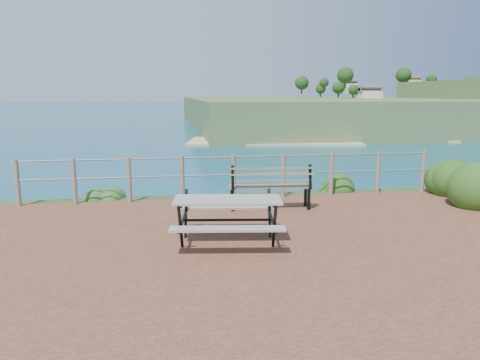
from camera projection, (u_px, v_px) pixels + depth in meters
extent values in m
cube|color=brown|center=(264.00, 246.00, 7.37)|extent=(10.00, 7.00, 0.12)
plane|color=#156880|center=(169.00, 99.00, 201.64)|extent=(1200.00, 1200.00, 0.00)
cylinder|color=#6B5B4C|center=(17.00, 183.00, 9.83)|extent=(0.10, 0.10, 1.00)
cylinder|color=#6B5B4C|center=(74.00, 181.00, 10.00)|extent=(0.10, 0.10, 1.00)
cylinder|color=#6B5B4C|center=(129.00, 180.00, 10.18)|extent=(0.10, 0.10, 1.00)
cylinder|color=#6B5B4C|center=(182.00, 178.00, 10.35)|extent=(0.10, 0.10, 1.00)
cylinder|color=#6B5B4C|center=(234.00, 177.00, 10.53)|extent=(0.10, 0.10, 1.00)
cylinder|color=#6B5B4C|center=(283.00, 175.00, 10.70)|extent=(0.10, 0.10, 1.00)
cylinder|color=#6B5B4C|center=(331.00, 174.00, 10.88)|extent=(0.10, 0.10, 1.00)
cylinder|color=#6B5B4C|center=(378.00, 173.00, 11.05)|extent=(0.10, 0.10, 1.00)
cylinder|color=#6B5B4C|center=(423.00, 172.00, 11.23)|extent=(0.10, 0.10, 1.00)
cylinder|color=slate|center=(233.00, 157.00, 10.45)|extent=(9.40, 0.04, 0.04)
cylinder|color=slate|center=(234.00, 175.00, 10.52)|extent=(9.40, 0.04, 0.04)
cube|color=#4C6231|center=(452.00, 110.00, 233.74)|extent=(260.00, 180.00, 12.00)
cube|color=gray|center=(228.00, 200.00, 7.38)|extent=(1.77, 0.91, 0.04)
cube|color=gray|center=(228.00, 217.00, 7.43)|extent=(1.71, 0.47, 0.04)
cube|color=gray|center=(228.00, 217.00, 7.43)|extent=(1.71, 0.47, 0.04)
cylinder|color=black|center=(228.00, 220.00, 7.44)|extent=(1.45, 0.23, 0.04)
cube|color=brown|center=(270.00, 187.00, 9.60)|extent=(1.72, 0.56, 0.04)
cube|color=brown|center=(270.00, 172.00, 9.55)|extent=(1.69, 0.26, 0.39)
cube|color=black|center=(270.00, 198.00, 9.64)|extent=(0.06, 0.07, 0.46)
cube|color=black|center=(270.00, 198.00, 9.64)|extent=(0.06, 0.07, 0.46)
cube|color=black|center=(270.00, 198.00, 9.64)|extent=(0.06, 0.07, 0.46)
cube|color=black|center=(270.00, 198.00, 9.64)|extent=(0.06, 0.07, 0.46)
ellipsoid|color=#1C4515|center=(453.00, 194.00, 11.18)|extent=(1.08, 1.08, 1.54)
ellipsoid|color=#205524|center=(105.00, 199.00, 10.65)|extent=(0.67, 0.67, 0.37)
ellipsoid|color=#1C4515|center=(333.00, 192.00, 11.42)|extent=(0.83, 0.83, 0.60)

